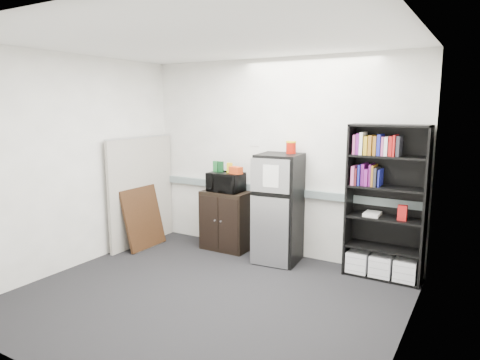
{
  "coord_description": "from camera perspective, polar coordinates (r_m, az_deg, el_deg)",
  "views": [
    {
      "loc": [
        2.55,
        -3.57,
        2.05
      ],
      "look_at": [
        -0.09,
        0.9,
        1.16
      ],
      "focal_mm": 32.0,
      "sensor_mm": 36.0,
      "label": 1
    }
  ],
  "objects": [
    {
      "name": "ceiling",
      "position": [
        4.43,
        -5.19,
        18.13
      ],
      "size": [
        4.0,
        3.5,
        0.02
      ],
      "primitive_type": "cube",
      "color": "white",
      "rests_on": "wall_back"
    },
    {
      "name": "electrical_raceway",
      "position": [
        5.98,
        4.71,
        -1.37
      ],
      "size": [
        3.92,
        0.05,
        0.1
      ],
      "primitive_type": "cube",
      "color": "gray",
      "rests_on": "wall_back"
    },
    {
      "name": "wall_right",
      "position": [
        3.68,
        21.39,
        -1.92
      ],
      "size": [
        0.02,
        3.5,
        2.7
      ],
      "primitive_type": "cube",
      "color": "silver",
      "rests_on": "floor"
    },
    {
      "name": "snack_box_a",
      "position": [
        6.18,
        -3.25,
        1.85
      ],
      "size": [
        0.08,
        0.06,
        0.15
      ],
      "primitive_type": "cube",
      "rotation": [
        0.0,
        0.0,
        0.17
      ],
      "color": "#1A5E29",
      "rests_on": "microwave"
    },
    {
      "name": "cabinet",
      "position": [
        6.22,
        -1.81,
        -5.37
      ],
      "size": [
        0.68,
        0.46,
        0.86
      ],
      "color": "black",
      "rests_on": "floor"
    },
    {
      "name": "snack_bag",
      "position": [
        5.95,
        -0.55,
        1.31
      ],
      "size": [
        0.2,
        0.14,
        0.1
      ],
      "primitive_type": "cube",
      "rotation": [
        0.0,
        0.0,
        -0.21
      ],
      "color": "#C33B13",
      "rests_on": "microwave"
    },
    {
      "name": "bookshelf",
      "position": [
        5.36,
        18.87,
        -3.04
      ],
      "size": [
        0.9,
        0.34,
        1.85
      ],
      "color": "black",
      "rests_on": "floor"
    },
    {
      "name": "framed_poster",
      "position": [
        6.45,
        -12.78,
        -4.85
      ],
      "size": [
        0.25,
        0.7,
        0.89
      ],
      "rotation": [
        0.0,
        -0.23,
        0.0
      ],
      "color": "#311C0D",
      "rests_on": "floor"
    },
    {
      "name": "cubicle_partition",
      "position": [
        6.55,
        -12.97,
        -1.39
      ],
      "size": [
        0.06,
        1.3,
        1.62
      ],
      "color": "#9A9589",
      "rests_on": "floor"
    },
    {
      "name": "wall_left",
      "position": [
        5.82,
        -21.2,
        2.18
      ],
      "size": [
        0.02,
        3.5,
        2.7
      ],
      "primitive_type": "cube",
      "color": "silver",
      "rests_on": "floor"
    },
    {
      "name": "microwave",
      "position": [
        6.09,
        -1.92,
        -0.28
      ],
      "size": [
        0.49,
        0.34,
        0.27
      ],
      "primitive_type": "imported",
      "rotation": [
        0.0,
        0.0,
        0.01
      ],
      "color": "black",
      "rests_on": "cabinet"
    },
    {
      "name": "refrigerator",
      "position": [
        5.67,
        5.18,
        -3.81
      ],
      "size": [
        0.59,
        0.62,
        1.45
      ],
      "rotation": [
        0.0,
        0.0,
        0.09
      ],
      "color": "black",
      "rests_on": "floor"
    },
    {
      "name": "wall_back",
      "position": [
        5.94,
        4.9,
        2.94
      ],
      "size": [
        4.0,
        0.02,
        2.7
      ],
      "primitive_type": "cube",
      "color": "silver",
      "rests_on": "floor"
    },
    {
      "name": "wall_note",
      "position": [
        6.07,
        1.92,
        5.02
      ],
      "size": [
        0.14,
        0.0,
        0.1
      ],
      "primitive_type": "cube",
      "color": "white",
      "rests_on": "wall_back"
    },
    {
      "name": "coffee_can",
      "position": [
        5.62,
        6.82,
        4.45
      ],
      "size": [
        0.13,
        0.13,
        0.18
      ],
      "color": "#AA1407",
      "rests_on": "refrigerator"
    },
    {
      "name": "snack_box_c",
      "position": [
        6.06,
        -1.4,
        1.65
      ],
      "size": [
        0.07,
        0.06,
        0.14
      ],
      "primitive_type": "cube",
      "rotation": [
        0.0,
        0.0,
        0.09
      ],
      "color": "yellow",
      "rests_on": "microwave"
    },
    {
      "name": "snack_box_b",
      "position": [
        6.14,
        -2.58,
        1.79
      ],
      "size": [
        0.08,
        0.06,
        0.15
      ],
      "primitive_type": "cube",
      "rotation": [
        0.0,
        0.0,
        0.15
      ],
      "color": "#0D3B19",
      "rests_on": "microwave"
    },
    {
      "name": "floor",
      "position": [
        4.84,
        -4.68,
        -15.34
      ],
      "size": [
        4.0,
        4.0,
        0.0
      ],
      "primitive_type": "plane",
      "color": "black",
      "rests_on": "ground"
    }
  ]
}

